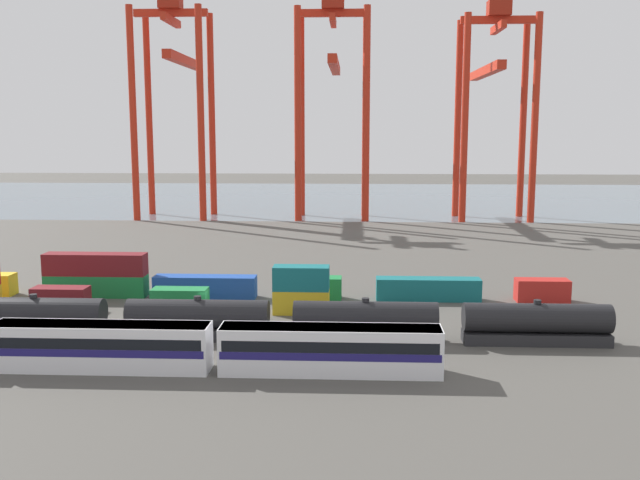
{
  "coord_description": "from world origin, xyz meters",
  "views": [
    {
      "loc": [
        15.36,
        -74.04,
        19.67
      ],
      "look_at": [
        10.61,
        23.69,
        4.51
      ],
      "focal_mm": 39.91,
      "sensor_mm": 36.0,
      "label": 1
    }
  ],
  "objects_px": {
    "shipping_container_9": "(205,287)",
    "gantry_crane_east": "(494,91)",
    "shipping_container_7": "(96,286)",
    "gantry_crane_central": "(333,87)",
    "gantry_crane_west": "(175,85)",
    "shipping_container_3": "(180,300)",
    "passenger_train": "(102,344)",
    "freight_tank_row": "(281,320)",
    "shipping_container_12": "(542,290)",
    "shipping_container_11": "(428,289)"
  },
  "relations": [
    {
      "from": "shipping_container_9",
      "to": "gantry_crane_east",
      "type": "height_order",
      "value": "gantry_crane_east"
    },
    {
      "from": "shipping_container_7",
      "to": "gantry_crane_central",
      "type": "relative_size",
      "value": 0.25
    },
    {
      "from": "gantry_crane_west",
      "to": "shipping_container_9",
      "type": "bearing_deg",
      "value": -74.03
    },
    {
      "from": "gantry_crane_west",
      "to": "shipping_container_7",
      "type": "bearing_deg",
      "value": -83.05
    },
    {
      "from": "shipping_container_3",
      "to": "shipping_container_7",
      "type": "relative_size",
      "value": 0.5
    },
    {
      "from": "passenger_train",
      "to": "shipping_container_7",
      "type": "height_order",
      "value": "passenger_train"
    },
    {
      "from": "shipping_container_3",
      "to": "gantry_crane_west",
      "type": "bearing_deg",
      "value": 103.94
    },
    {
      "from": "gantry_crane_central",
      "to": "gantry_crane_east",
      "type": "bearing_deg",
      "value": 0.32
    },
    {
      "from": "passenger_train",
      "to": "shipping_container_9",
      "type": "bearing_deg",
      "value": 82.93
    },
    {
      "from": "passenger_train",
      "to": "freight_tank_row",
      "type": "bearing_deg",
      "value": 32.97
    },
    {
      "from": "shipping_container_12",
      "to": "gantry_crane_central",
      "type": "xyz_separation_m",
      "value": [
        -26.75,
        80.43,
        27.96
      ]
    },
    {
      "from": "shipping_container_7",
      "to": "shipping_container_12",
      "type": "height_order",
      "value": "same"
    },
    {
      "from": "gantry_crane_west",
      "to": "passenger_train",
      "type": "bearing_deg",
      "value": -79.46
    },
    {
      "from": "shipping_container_7",
      "to": "gantry_crane_west",
      "type": "height_order",
      "value": "gantry_crane_west"
    },
    {
      "from": "shipping_container_12",
      "to": "gantry_crane_west",
      "type": "xyz_separation_m",
      "value": [
        -62.33,
        80.06,
        28.3
      ]
    },
    {
      "from": "shipping_container_7",
      "to": "shipping_container_12",
      "type": "relative_size",
      "value": 2.0
    },
    {
      "from": "freight_tank_row",
      "to": "gantry_crane_central",
      "type": "distance_m",
      "value": 100.99
    },
    {
      "from": "freight_tank_row",
      "to": "shipping_container_7",
      "type": "distance_m",
      "value": 29.22
    },
    {
      "from": "shipping_container_11",
      "to": "shipping_container_3",
      "type": "bearing_deg",
      "value": -166.28
    },
    {
      "from": "shipping_container_3",
      "to": "shipping_container_9",
      "type": "relative_size",
      "value": 0.5
    },
    {
      "from": "gantry_crane_east",
      "to": "gantry_crane_central",
      "type": "bearing_deg",
      "value": -179.68
    },
    {
      "from": "shipping_container_3",
      "to": "shipping_container_9",
      "type": "distance_m",
      "value": 6.88
    },
    {
      "from": "freight_tank_row",
      "to": "shipping_container_11",
      "type": "xyz_separation_m",
      "value": [
        15.5,
        16.77,
        -0.64
      ]
    },
    {
      "from": "freight_tank_row",
      "to": "gantry_crane_east",
      "type": "height_order",
      "value": "gantry_crane_east"
    },
    {
      "from": "shipping_container_3",
      "to": "gantry_crane_central",
      "type": "xyz_separation_m",
      "value": [
        14.03,
        87.17,
        27.96
      ]
    },
    {
      "from": "shipping_container_11",
      "to": "gantry_crane_east",
      "type": "distance_m",
      "value": 87.83
    },
    {
      "from": "gantry_crane_west",
      "to": "shipping_container_3",
      "type": "bearing_deg",
      "value": -76.06
    },
    {
      "from": "shipping_container_11",
      "to": "gantry_crane_central",
      "type": "height_order",
      "value": "gantry_crane_central"
    },
    {
      "from": "shipping_container_12",
      "to": "shipping_container_11",
      "type": "bearing_deg",
      "value": 180.0
    },
    {
      "from": "gantry_crane_central",
      "to": "shipping_container_7",
      "type": "bearing_deg",
      "value": -107.79
    },
    {
      "from": "gantry_crane_east",
      "to": "shipping_container_12",
      "type": "bearing_deg",
      "value": -96.25
    },
    {
      "from": "gantry_crane_central",
      "to": "gantry_crane_east",
      "type": "relative_size",
      "value": 1.04
    },
    {
      "from": "shipping_container_3",
      "to": "shipping_container_7",
      "type": "bearing_deg",
      "value": 150.2
    },
    {
      "from": "freight_tank_row",
      "to": "shipping_container_9",
      "type": "height_order",
      "value": "freight_tank_row"
    },
    {
      "from": "shipping_container_9",
      "to": "shipping_container_11",
      "type": "xyz_separation_m",
      "value": [
        26.28,
        0.0,
        0.0
      ]
    },
    {
      "from": "gantry_crane_west",
      "to": "freight_tank_row",
      "type": "bearing_deg",
      "value": -70.82
    },
    {
      "from": "shipping_container_11",
      "to": "gantry_crane_west",
      "type": "bearing_deg",
      "value": 121.57
    },
    {
      "from": "shipping_container_9",
      "to": "shipping_container_11",
      "type": "relative_size",
      "value": 1.0
    },
    {
      "from": "gantry_crane_central",
      "to": "passenger_train",
      "type": "bearing_deg",
      "value": -98.5
    },
    {
      "from": "freight_tank_row",
      "to": "gantry_crane_west",
      "type": "distance_m",
      "value": 106.19
    },
    {
      "from": "passenger_train",
      "to": "shipping_container_9",
      "type": "relative_size",
      "value": 4.62
    },
    {
      "from": "passenger_train",
      "to": "shipping_container_3",
      "type": "xyz_separation_m",
      "value": [
        1.85,
        19.1,
        -0.84
      ]
    },
    {
      "from": "passenger_train",
      "to": "shipping_container_11",
      "type": "bearing_deg",
      "value": 41.23
    },
    {
      "from": "shipping_container_9",
      "to": "shipping_container_3",
      "type": "bearing_deg",
      "value": -101.39
    },
    {
      "from": "shipping_container_3",
      "to": "gantry_crane_central",
      "type": "bearing_deg",
      "value": 80.86
    },
    {
      "from": "freight_tank_row",
      "to": "shipping_container_3",
      "type": "distance_m",
      "value": 15.75
    },
    {
      "from": "shipping_container_9",
      "to": "freight_tank_row",
      "type": "bearing_deg",
      "value": -57.28
    },
    {
      "from": "passenger_train",
      "to": "gantry_crane_east",
      "type": "xyz_separation_m",
      "value": [
        51.46,
        106.47,
        26.19
      ]
    },
    {
      "from": "shipping_container_7",
      "to": "shipping_container_3",
      "type": "bearing_deg",
      "value": -29.8
    },
    {
      "from": "shipping_container_9",
      "to": "shipping_container_12",
      "type": "distance_m",
      "value": 39.42
    }
  ]
}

